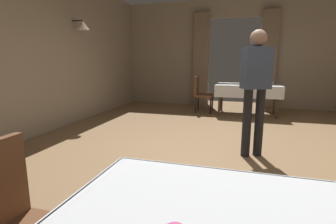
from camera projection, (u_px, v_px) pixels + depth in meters
name	position (u px, v px, depth m)	size (l,w,h in m)	color
ground	(216.00, 153.00, 3.79)	(10.08, 10.08, 0.00)	olive
wall_left	(27.00, 50.00, 4.39)	(0.49, 8.40, 3.00)	gray
wall_back	(234.00, 53.00, 7.42)	(6.40, 0.27, 3.00)	gray
dining_table_mid	(248.00, 88.00, 6.36)	(1.54, 0.88, 0.75)	#4C3D2D
chair_mid_left	(201.00, 92.00, 6.72)	(0.44, 0.44, 0.93)	black
plate_mid_a	(230.00, 84.00, 6.34)	(0.20, 0.20, 0.01)	white
glass_mid_b	(272.00, 83.00, 6.33)	(0.07, 0.07, 0.08)	silver
person_waiter_by_doorway	(256.00, 83.00, 3.50)	(0.42, 0.35, 1.72)	black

